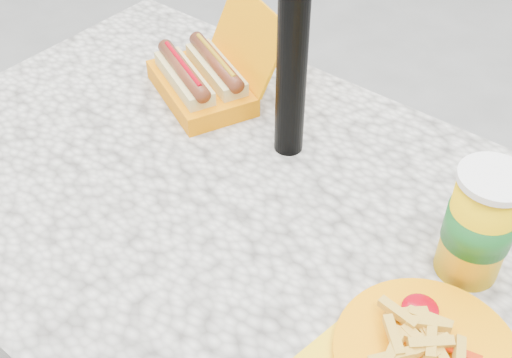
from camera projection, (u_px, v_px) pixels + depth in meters
The scene contains 4 objects.
picnic_table at pixel (231, 241), 1.11m from camera, with size 1.20×0.80×0.75m.
hotdog_box at pixel (204, 78), 1.22m from camera, with size 0.28×0.28×0.17m.
fries_plate at pixel (421, 355), 0.81m from camera, with size 0.26×0.33×0.05m.
soda_cup at pixel (479, 225), 0.87m from camera, with size 0.10×0.10×0.18m.
Camera 1 is at (0.50, -0.56, 1.47)m, focal length 45.00 mm.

